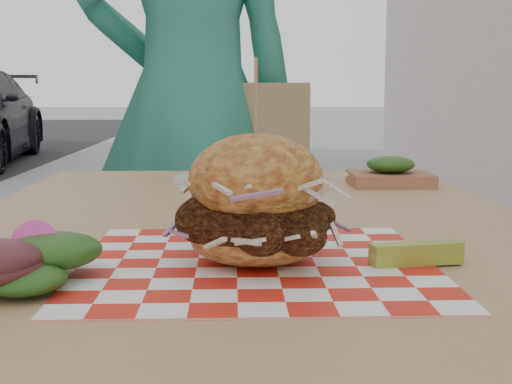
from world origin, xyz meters
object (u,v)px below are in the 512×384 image
at_px(diner, 191,100).
at_px(patio_table, 248,273).
at_px(patio_chair, 242,222).
at_px(sandwich, 256,207).

bearing_deg(diner, patio_table, 86.84).
relative_size(patio_chair, sandwich, 4.58).
distance_m(diner, sandwich, 1.42).
height_order(patio_table, sandwich, sandwich).
bearing_deg(patio_chair, diner, 151.13).
relative_size(diner, sandwich, 8.67).
bearing_deg(sandwich, diner, 95.85).
relative_size(patio_table, patio_chair, 1.26).
bearing_deg(sandwich, patio_chair, 89.83).
relative_size(patio_table, sandwich, 5.78).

